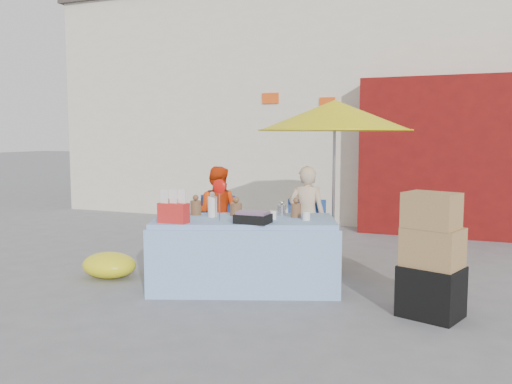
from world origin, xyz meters
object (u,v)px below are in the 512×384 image
at_px(chair_left, 213,241).
at_px(box_stack, 432,260).
at_px(market_table, 244,252).
at_px(vendor_beige, 307,217).
at_px(umbrella, 335,116).
at_px(chair_right, 303,249).
at_px(vendor_orange, 217,213).

relative_size(chair_left, box_stack, 0.74).
bearing_deg(market_table, vendor_beige, 52.13).
bearing_deg(vendor_beige, umbrella, -159.04).
bearing_deg(chair_right, vendor_orange, 168.26).
distance_m(market_table, chair_right, 1.10).
xyz_separation_m(chair_right, umbrella, (0.30, 0.28, 1.64)).
relative_size(chair_right, umbrella, 0.41).
xyz_separation_m(umbrella, box_stack, (1.30, -1.55, -1.36)).
height_order(vendor_orange, umbrella, umbrella).
bearing_deg(chair_right, box_stack, -44.05).
bearing_deg(umbrella, chair_right, -136.69).
height_order(market_table, vendor_orange, vendor_orange).
xyz_separation_m(chair_left, vendor_orange, (0.00, 0.13, 0.37)).
bearing_deg(vendor_orange, vendor_beige, 174.39).
height_order(vendor_beige, box_stack, vendor_beige).
bearing_deg(vendor_orange, umbrella, 179.92).
distance_m(vendor_orange, vendor_beige, 1.25).
height_order(chair_right, umbrella, umbrella).
bearing_deg(umbrella, vendor_orange, -174.47).
bearing_deg(umbrella, box_stack, -50.15).
relative_size(chair_right, vendor_orange, 0.68).
distance_m(chair_left, umbrella, 2.27).
bearing_deg(chair_left, vendor_beige, 0.52).
relative_size(vendor_orange, box_stack, 1.09).
xyz_separation_m(vendor_orange, box_stack, (2.85, -1.40, -0.09)).
height_order(umbrella, box_stack, umbrella).
relative_size(chair_right, vendor_beige, 0.66).
bearing_deg(box_stack, vendor_beige, 138.69).
relative_size(market_table, umbrella, 1.04).
bearing_deg(umbrella, vendor_beige, -153.43).
xyz_separation_m(vendor_beige, box_stack, (1.60, -1.40, -0.11)).
relative_size(chair_left, vendor_orange, 0.68).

